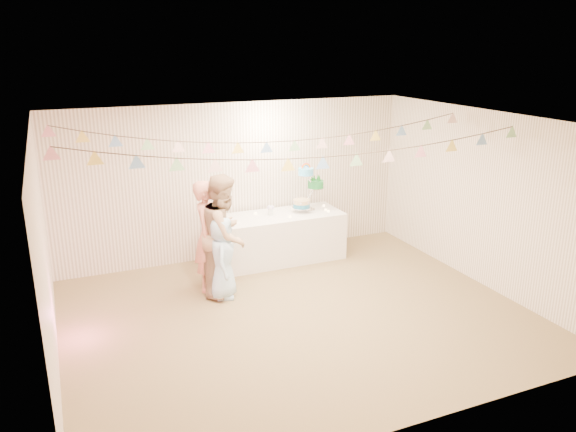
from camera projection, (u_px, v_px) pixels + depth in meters
name	position (u px, v px, depth m)	size (l,w,h in m)	color
floor	(298.00, 315.00, 7.55)	(6.00, 6.00, 0.00)	olive
ceiling	(299.00, 122.00, 6.77)	(6.00, 6.00, 0.00)	white
back_wall	(237.00, 181.00, 9.35)	(6.00, 6.00, 0.00)	white
front_wall	(414.00, 304.00, 4.97)	(6.00, 6.00, 0.00)	white
left_wall	(44.00, 258.00, 6.03)	(5.00, 5.00, 0.00)	white
right_wall	(483.00, 199.00, 8.29)	(5.00, 5.00, 0.00)	white
table	(279.00, 237.00, 9.39)	(2.11, 0.84, 0.79)	white
cake_stand	(308.00, 191.00, 9.42)	(0.68, 0.40, 0.76)	silver
cake_bottom	(301.00, 209.00, 9.40)	(0.31, 0.31, 0.15)	teal
cake_middle	(316.00, 190.00, 9.57)	(0.27, 0.27, 0.22)	#1A7A34
cake_top_tier	(306.00, 177.00, 9.30)	(0.25, 0.25, 0.19)	#4DB9F3
platter	(246.00, 222.00, 9.01)	(0.31, 0.31, 0.02)	white
posy	(271.00, 212.00, 9.25)	(0.14, 0.14, 0.16)	white
person_adult_a	(208.00, 236.00, 8.15)	(0.60, 0.39, 1.65)	#E18B75
person_adult_b	(225.00, 234.00, 8.03)	(0.86, 0.67, 1.77)	tan
person_child	(222.00, 258.00, 7.93)	(0.59, 0.38, 1.20)	#B4DBFF
bunting_back	(266.00, 130.00, 7.81)	(5.60, 1.10, 0.40)	pink
bunting_front	(306.00, 147.00, 6.68)	(5.60, 0.90, 0.36)	#72A5E5
tealight_0	(236.00, 222.00, 8.83)	(0.04, 0.04, 0.03)	#FFD88C
tealight_1	(256.00, 213.00, 9.29)	(0.04, 0.04, 0.03)	#FFD88C
tealight_2	(290.00, 217.00, 9.11)	(0.04, 0.04, 0.03)	#FFD88C
tealight_3	(293.00, 208.00, 9.59)	(0.04, 0.04, 0.03)	#FFD88C
tealight_4	(328.00, 211.00, 9.42)	(0.04, 0.04, 0.03)	#FFD88C
tealight_5	(324.00, 205.00, 9.74)	(0.04, 0.04, 0.03)	#FFD88C
tealight_6	(326.00, 210.00, 9.49)	(0.04, 0.04, 0.03)	#FFD88C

